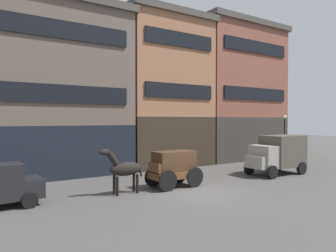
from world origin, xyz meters
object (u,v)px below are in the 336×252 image
at_px(pedestrian_officer, 302,153).
at_px(streetlamp_curbside, 285,131).
at_px(draft_horse, 124,169).
at_px(cargo_wagon, 173,166).
at_px(delivery_truck_near, 277,153).

xyz_separation_m(pedestrian_officer, streetlamp_curbside, (0.92, 2.41, 1.69)).
bearing_deg(draft_horse, streetlamp_curbside, 12.07).
bearing_deg(cargo_wagon, streetlamp_curbside, 14.42).
bearing_deg(delivery_truck_near, pedestrian_officer, 17.94).
relative_size(cargo_wagon, pedestrian_officer, 1.64).
height_order(cargo_wagon, delivery_truck_near, delivery_truck_near).
relative_size(draft_horse, delivery_truck_near, 0.54).
bearing_deg(delivery_truck_near, streetlamp_curbside, 33.20).
relative_size(cargo_wagon, streetlamp_curbside, 0.72).
bearing_deg(draft_horse, delivery_truck_near, -2.27).
height_order(draft_horse, streetlamp_curbside, streetlamp_curbside).
distance_m(draft_horse, pedestrian_officer, 16.64).
relative_size(delivery_truck_near, pedestrian_officer, 2.42).
height_order(delivery_truck_near, pedestrian_officer, delivery_truck_near).
xyz_separation_m(cargo_wagon, delivery_truck_near, (8.16, -0.44, 0.28)).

